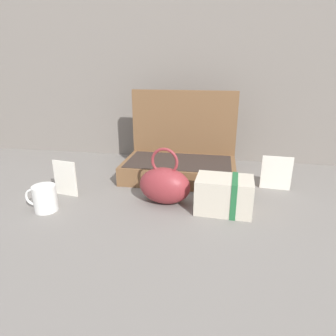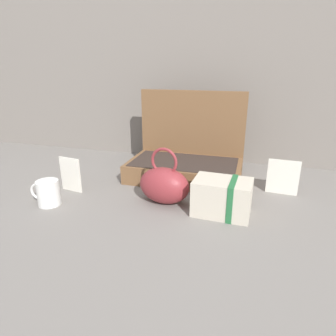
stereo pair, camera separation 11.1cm
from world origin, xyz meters
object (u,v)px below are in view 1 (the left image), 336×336
Objects in this scene: open_suitcase at (180,159)px; cream_toiletry_bag at (225,195)px; coffee_mug at (44,198)px; poster_card_right at (65,178)px; teal_pouch_handbag at (165,185)px; info_card_left at (276,173)px.

open_suitcase is 2.47× the size of cream_toiletry_bag.
poster_card_right is at bearing 85.87° from coffee_mug.
open_suitcase is 0.30m from teal_pouch_handbag.
info_card_left is 0.88m from poster_card_right.
poster_card_right reaches higher than cream_toiletry_bag.
coffee_mug is at bearing -161.60° from teal_pouch_handbag.
cream_toiletry_bag is 1.70× the size of coffee_mug.
teal_pouch_handbag is at bearing 172.88° from cream_toiletry_bag.
teal_pouch_handbag reaches higher than poster_card_right.
open_suitcase is at bearing 45.15° from coffee_mug.
teal_pouch_handbag is at bearing 9.21° from poster_card_right.
cream_toiletry_bag is at bearing -127.59° from info_card_left.
teal_pouch_handbag is 1.51× the size of poster_card_right.
coffee_mug is (-0.42, -0.14, -0.03)m from teal_pouch_handbag.
info_card_left is (0.42, -0.09, -0.01)m from open_suitcase.
open_suitcase is at bearing 122.29° from cream_toiletry_bag.
open_suitcase is at bearing 44.22° from poster_card_right.
cream_toiletry_bag is 1.42× the size of poster_card_right.
info_card_left is at bearing -11.64° from open_suitcase.
poster_card_right is (-0.43, -0.30, -0.01)m from open_suitcase.
open_suitcase is 0.39m from cream_toiletry_bag.
teal_pouch_handbag is 1.07× the size of cream_toiletry_bag.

